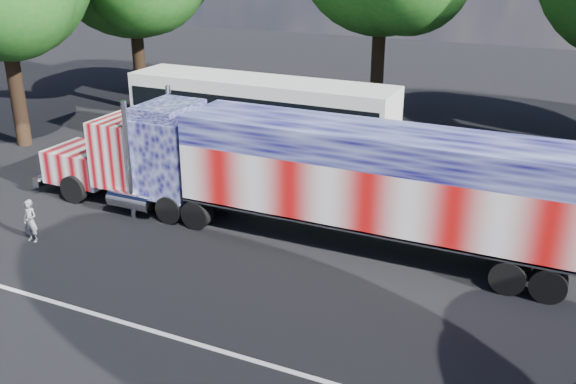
% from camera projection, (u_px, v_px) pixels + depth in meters
% --- Properties ---
extents(ground, '(100.00, 100.00, 0.00)m').
position_uv_depth(ground, '(244.00, 287.00, 18.69)').
color(ground, black).
extents(lane_markings, '(30.00, 2.67, 0.01)m').
position_uv_depth(lane_markings, '(231.00, 377.00, 14.84)').
color(lane_markings, silver).
rests_on(lane_markings, ground).
extents(semi_truck, '(20.31, 3.21, 4.33)m').
position_uv_depth(semi_truck, '(306.00, 174.00, 21.16)').
color(semi_truck, black).
rests_on(semi_truck, ground).
extents(coach_bus, '(12.48, 2.90, 3.63)m').
position_uv_depth(coach_bus, '(260.00, 117.00, 29.12)').
color(coach_bus, white).
rests_on(coach_bus, ground).
extents(woman, '(0.54, 0.36, 1.47)m').
position_uv_depth(woman, '(30.00, 221.00, 21.26)').
color(woman, slate).
rests_on(woman, ground).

